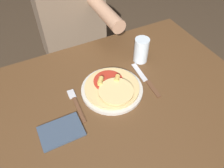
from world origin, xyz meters
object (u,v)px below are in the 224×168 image
(knife, at_px, (146,80))
(fork, at_px, (76,103))
(dining_table, at_px, (115,115))
(pizza, at_px, (112,87))
(drinking_glass, at_px, (141,50))
(plate, at_px, (112,89))
(person_diner, at_px, (72,25))

(knife, bearing_deg, fork, 176.84)
(knife, bearing_deg, dining_table, -169.24)
(pizza, height_order, drinking_glass, drinking_glass)
(plate, bearing_deg, drinking_glass, 28.74)
(dining_table, relative_size, plate, 4.48)
(dining_table, bearing_deg, knife, 10.76)
(knife, distance_m, drinking_glass, 0.15)
(person_diner, bearing_deg, pizza, -93.46)
(plate, xyz_separation_m, fork, (-0.16, 0.00, -0.00))
(plate, distance_m, fork, 0.16)
(person_diner, bearing_deg, fork, -107.61)
(fork, xyz_separation_m, person_diner, (0.20, 0.62, -0.05))
(dining_table, bearing_deg, person_diner, 85.96)
(plate, height_order, person_diner, person_diner)
(pizza, relative_size, knife, 1.03)
(plate, xyz_separation_m, drinking_glass, (0.21, 0.11, 0.05))
(drinking_glass, height_order, person_diner, person_diner)
(pizza, distance_m, drinking_glass, 0.24)
(pizza, xyz_separation_m, fork, (-0.16, 0.01, -0.02))
(pizza, xyz_separation_m, drinking_glass, (0.21, 0.12, 0.04))
(dining_table, height_order, plate, plate)
(plate, xyz_separation_m, person_diner, (0.04, 0.62, -0.05))
(pizza, bearing_deg, drinking_glass, 29.76)
(pizza, distance_m, person_diner, 0.63)
(fork, relative_size, person_diner, 0.15)
(plate, relative_size, drinking_glass, 2.15)
(dining_table, relative_size, knife, 5.19)
(knife, distance_m, person_diner, 0.65)
(drinking_glass, bearing_deg, plate, -151.26)
(pizza, xyz_separation_m, person_diner, (0.04, 0.63, -0.07))
(fork, height_order, drinking_glass, drinking_glass)
(plate, relative_size, pizza, 1.13)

